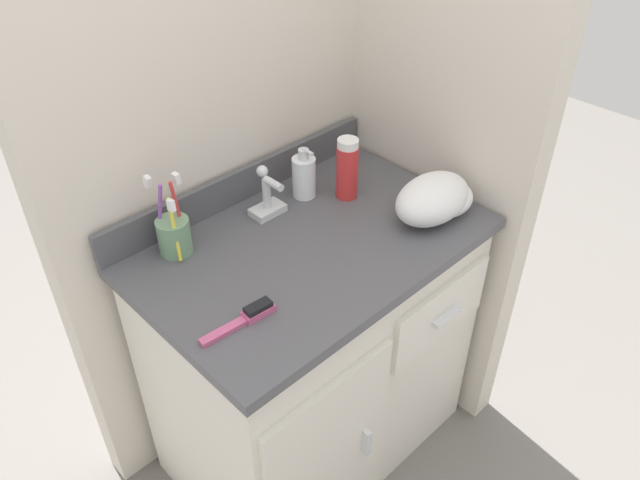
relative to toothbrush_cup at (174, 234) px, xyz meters
The scene contains 11 objects.
ground_plane 0.92m from the toothbrush_cup, 37.44° to the right, with size 6.00×6.00×0.00m, color slate.
wall_back 0.38m from the toothbrush_cup, 26.17° to the left, with size 1.04×0.08×2.20m, color beige.
wall_right 0.81m from the toothbrush_cup, 15.08° to the right, with size 0.08×0.64×2.20m, color beige.
vanity 0.55m from the toothbrush_cup, 38.10° to the right, with size 0.86×0.57×0.80m.
backsplash 0.27m from the toothbrush_cup, 14.89° to the left, with size 0.86×0.02×0.09m.
sink_faucet 0.26m from the toothbrush_cup, ahead, with size 0.09×0.09×0.14m.
toothbrush_cup is the anchor object (origin of this frame).
soap_dispenser 0.39m from the toothbrush_cup, ahead, with size 0.06×0.07×0.15m.
shaving_cream_can 0.49m from the toothbrush_cup, 13.82° to the right, with size 0.06×0.06×0.17m.
hairbrush 0.31m from the toothbrush_cup, 94.49° to the right, with size 0.18×0.04×0.03m.
hand_towel 0.66m from the toothbrush_cup, 31.32° to the right, with size 0.24×0.15×0.12m.
Camera 1 is at (-0.83, -0.89, 1.74)m, focal length 35.00 mm.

